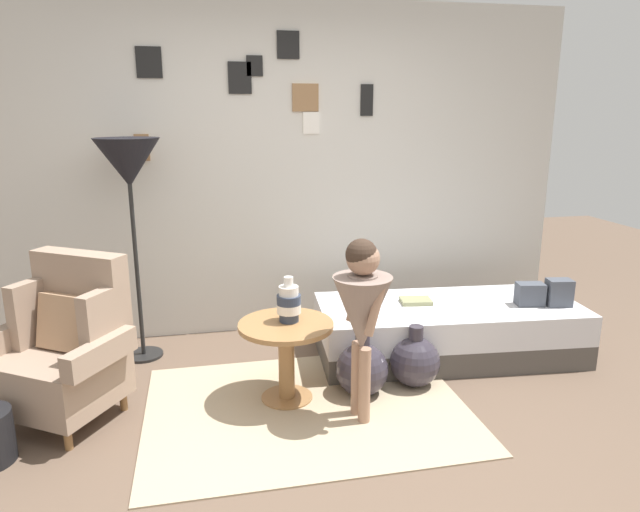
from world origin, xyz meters
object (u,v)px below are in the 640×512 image
Objects in this scene: armchair at (67,347)px; book_on_daybed at (416,301)px; side_table at (286,345)px; demijohn_near at (362,369)px; vase_striped at (289,303)px; demijohn_far at (415,361)px; floor_lamp at (129,169)px; person_child at (362,307)px; daybed at (448,330)px.

armchair reaches higher than book_on_daybed.
side_table reaches higher than demijohn_near.
demijohn_near is (0.46, -0.06, -0.46)m from vase_striped.
side_table is 2.67× the size of book_on_daybed.
side_table is 1.41× the size of demijohn_far.
vase_striped is 1.14m from book_on_daybed.
book_on_daybed reaches higher than demijohn_far.
floor_lamp is 2.33m from demijohn_far.
vase_striped is 0.18× the size of floor_lamp.
side_table is 0.60m from person_child.
side_table is at bearing -42.55° from floor_lamp.
floor_lamp reaches higher than daybed.
book_on_daybed reaches higher than daybed.
side_table is 0.54× the size of person_child.
armchair is 2.16m from demijohn_far.
side_table is at bearing -179.02° from demijohn_far.
vase_striped is 0.95m from demijohn_far.
floor_lamp is at bearing 147.79° from demijohn_near.
person_child reaches higher than demijohn_near.
demijohn_near is (-0.56, -0.53, -0.24)m from book_on_daybed.
floor_lamp reaches higher than demijohn_near.
person_child is 1.08m from book_on_daybed.
daybed is (2.55, 0.35, -0.24)m from armchair.
armchair reaches higher than demijohn_near.
person_child is (0.39, -0.32, 0.33)m from side_table.
book_on_daybed is at bearing 25.55° from side_table.
daybed is at bearing 7.74° from armchair.
demijohn_near is at bearing -3.50° from armchair.
book_on_daybed is (2.32, 0.42, -0.02)m from armchair.
floor_lamp is at bearing 137.45° from side_table.
person_child reaches higher than book_on_daybed.
floor_lamp is 7.26× the size of book_on_daybed.
demijohn_far is at bearing 6.99° from demijohn_near.
demijohn_far is at bearing 0.98° from side_table.
demijohn_near is at bearing -136.62° from book_on_daybed.
book_on_daybed is (1.02, 0.47, -0.22)m from vase_striped.
floor_lamp reaches higher than book_on_daybed.
demijohn_near is at bearing -7.40° from vase_striped.
demijohn_far reaches higher than daybed.
vase_striped is 0.26× the size of person_child.
daybed is 1.35m from side_table.
demijohn_far is (0.38, 0.05, -0.00)m from demijohn_near.
vase_striped is 1.30× the size of book_on_daybed.
armchair is at bearing 166.65° from person_child.
floor_lamp is 3.78× the size of demijohn_near.
demijohn_near reaches higher than demijohn_far.
armchair is 4.41× the size of book_on_daybed.
book_on_daybed is at bearing -10.54° from floor_lamp.
armchair is at bearing -113.00° from floor_lamp.
daybed is at bearing -17.72° from book_on_daybed.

